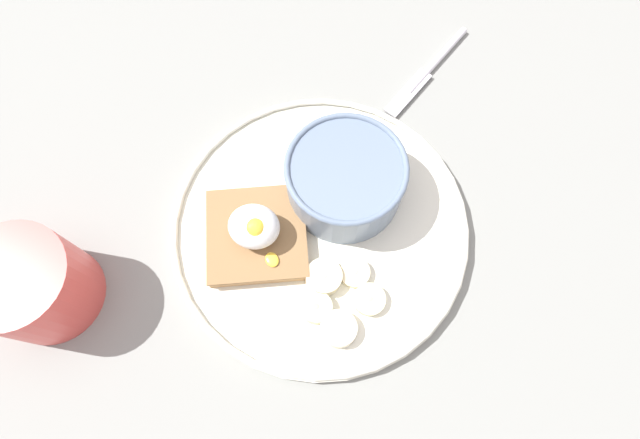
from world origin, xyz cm
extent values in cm
cube|color=gray|center=(0.00, 0.00, 1.00)|extent=(120.00, 120.00, 2.00)
cylinder|color=silver|center=(0.00, 0.00, 2.50)|extent=(29.49, 29.49, 1.00)
torus|color=silver|center=(0.00, 0.00, 3.30)|extent=(29.29, 29.29, 0.60)
cylinder|color=slate|center=(1.49, 4.32, 5.67)|extent=(11.44, 11.44, 5.35)
torus|color=slate|center=(1.49, 4.32, 8.35)|extent=(11.64, 11.64, 0.60)
cylinder|color=#BC6A81|center=(1.49, 4.32, 5.34)|extent=(10.04, 10.04, 4.29)
ellipsoid|color=#BC6A81|center=(1.49, 4.32, 7.29)|extent=(9.54, 9.54, 1.20)
ellipsoid|color=#CCBE8A|center=(2.03, 3.83, 7.62)|extent=(1.67, 1.18, 0.67)
ellipsoid|color=#C8B28D|center=(1.65, 4.62, 7.61)|extent=(1.77, 1.55, 0.64)
ellipsoid|color=#906945|center=(3.26, 6.20, 7.69)|extent=(1.77, 2.17, 0.80)
cube|color=olive|center=(-5.68, -2.50, 4.38)|extent=(12.01, 12.01, 0.30)
cube|color=tan|center=(-5.68, -2.50, 3.74)|extent=(11.78, 11.78, 1.48)
ellipsoid|color=white|center=(-5.68, -2.50, 6.22)|extent=(4.84, 4.30, 3.47)
sphere|color=yellow|center=(-5.34, -2.85, 7.01)|extent=(2.22, 2.22, 2.22)
ellipsoid|color=yellow|center=(-3.48, -4.80, 4.68)|extent=(1.90, 1.91, 0.36)
cylinder|color=beige|center=(6.13, -6.15, 3.51)|extent=(4.31, 4.30, 1.12)
cylinder|color=#BCB489|center=(6.13, -6.15, 3.97)|extent=(0.77, 0.77, 0.16)
cylinder|color=beige|center=(4.29, -3.94, 3.46)|extent=(4.00, 4.01, 0.98)
cylinder|color=#BDAF8E|center=(4.29, -3.94, 3.88)|extent=(0.72, 0.72, 0.14)
cylinder|color=beige|center=(1.54, -5.08, 3.73)|extent=(4.89, 4.91, 1.61)
cylinder|color=#BEB18F|center=(1.54, -5.08, 4.40)|extent=(0.87, 0.88, 0.17)
cylinder|color=#F4E7C7|center=(3.95, -9.44, 3.60)|extent=(3.94, 4.00, 1.32)
cylinder|color=#BEB49B|center=(3.95, -9.44, 4.12)|extent=(0.71, 0.71, 0.17)
cylinder|color=beige|center=(1.51, -8.02, 3.62)|extent=(3.85, 3.80, 1.36)
cylinder|color=#B3B088|center=(1.51, -8.02, 4.17)|extent=(0.69, 0.68, 0.17)
cylinder|color=#DC4943|center=(-23.25, -12.25, 6.01)|extent=(9.55, 9.55, 8.02)
cylinder|color=#372717|center=(-23.25, -12.25, 9.06)|extent=(8.12, 8.12, 0.40)
cylinder|color=silver|center=(8.40, 22.98, 2.40)|extent=(5.68, 10.49, 0.80)
cube|color=silver|center=(5.92, 17.91, 2.40)|extent=(4.51, 6.99, 0.30)
camera|label=1|loc=(3.80, -16.24, 49.50)|focal=28.00mm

